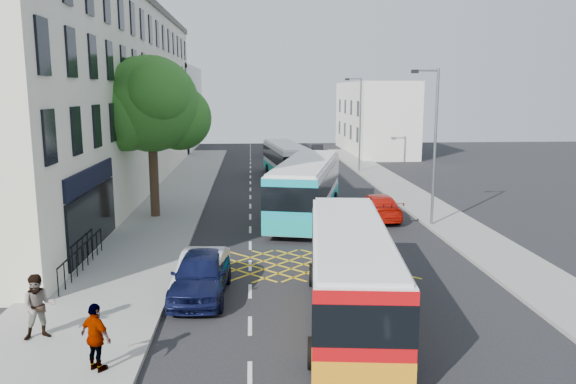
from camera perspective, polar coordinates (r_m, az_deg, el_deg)
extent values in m
plane|color=black|center=(17.86, 6.71, -13.09)|extent=(120.00, 120.00, 0.00)
cube|color=gray|center=(32.34, -13.29, -2.48)|extent=(5.00, 70.00, 0.15)
cube|color=gray|center=(33.60, 14.72, -2.07)|extent=(3.00, 70.00, 0.15)
cube|color=beige|center=(42.06, -19.02, 8.95)|extent=(8.00, 45.00, 13.00)
cube|color=black|center=(25.34, -19.41, 1.38)|extent=(0.12, 7.00, 0.90)
cube|color=black|center=(25.66, -19.17, -2.60)|extent=(0.12, 7.00, 2.60)
cube|color=silver|center=(71.98, -12.60, 8.39)|extent=(8.00, 20.00, 10.00)
cube|color=silver|center=(65.72, 8.71, 7.48)|extent=(6.00, 18.00, 8.00)
cylinder|color=#382619|center=(31.93, -13.46, 1.50)|extent=(0.50, 0.50, 4.40)
sphere|color=#28621C|center=(31.59, -13.77, 8.69)|extent=(5.20, 5.20, 5.20)
sphere|color=#28621C|center=(32.20, -10.99, 7.40)|extent=(3.60, 3.60, 3.60)
sphere|color=#28621C|center=(31.25, -16.09, 7.47)|extent=(3.80, 3.80, 3.80)
sphere|color=#28621C|center=(30.20, -13.10, 9.80)|extent=(3.40, 3.40, 3.40)
sphere|color=#28621C|center=(32.81, -14.91, 10.44)|extent=(3.20, 3.20, 3.20)
cylinder|color=slate|center=(29.79, 14.70, 4.33)|extent=(0.14, 0.14, 8.00)
cylinder|color=slate|center=(29.48, 13.91, 11.90)|extent=(1.20, 0.10, 0.10)
cube|color=black|center=(29.30, 12.77, 11.86)|extent=(0.35, 0.15, 0.18)
cylinder|color=slate|center=(49.11, 7.33, 6.79)|extent=(0.14, 0.14, 8.00)
cylinder|color=slate|center=(48.92, 6.74, 11.36)|extent=(1.20, 0.10, 0.10)
cube|color=black|center=(48.82, 6.03, 11.32)|extent=(0.35, 0.15, 0.18)
cube|color=silver|center=(17.79, 6.31, -7.84)|extent=(3.41, 10.37, 2.45)
cube|color=silver|center=(17.44, 6.39, -3.86)|extent=(3.21, 10.15, 0.11)
cube|color=black|center=(17.69, 6.34, -6.77)|extent=(3.48, 10.44, 1.02)
cube|color=orange|center=(18.08, 6.26, -10.42)|extent=(3.47, 10.43, 0.69)
cube|color=#B8090D|center=(13.08, 7.79, -14.63)|extent=(2.35, 0.36, 2.31)
cube|color=#FF0C0C|center=(13.31, 3.65, -17.21)|extent=(0.26, 0.09, 0.25)
cube|color=#FF0C0C|center=(13.47, 11.75, -17.05)|extent=(0.26, 0.09, 0.25)
cylinder|color=black|center=(20.74, 2.53, -8.42)|extent=(0.35, 0.86, 0.83)
cylinder|color=black|center=(20.88, 8.96, -8.42)|extent=(0.35, 0.86, 0.83)
cylinder|color=black|center=(15.00, 2.51, -16.03)|extent=(0.35, 0.86, 0.83)
cylinder|color=black|center=(15.19, 11.63, -15.90)|extent=(0.35, 0.86, 0.83)
cube|color=silver|center=(31.34, 1.88, 0.50)|extent=(5.20, 11.75, 2.76)
cube|color=silver|center=(31.13, 1.89, 3.10)|extent=(4.95, 11.48, 0.13)
cube|color=black|center=(31.28, 1.88, 1.21)|extent=(5.28, 11.83, 1.15)
cube|color=#0C9F9A|center=(31.52, 1.87, -1.23)|extent=(5.26, 11.81, 0.78)
cube|color=#0E99AE|center=(25.80, 0.15, -1.56)|extent=(2.60, 0.71, 2.61)
cube|color=#FF0C0C|center=(26.14, -2.14, -3.05)|extent=(0.26, 0.12, 0.25)
cube|color=#FF0C0C|center=(25.80, 2.45, -3.23)|extent=(0.26, 0.12, 0.25)
cylinder|color=black|center=(34.81, 0.45, -0.65)|extent=(0.50, 0.98, 0.94)
cylinder|color=black|center=(34.49, 4.72, -0.78)|extent=(0.50, 0.98, 0.94)
cylinder|color=black|center=(28.09, -1.85, -3.31)|extent=(0.50, 0.98, 0.94)
cylinder|color=black|center=(27.70, 3.44, -3.52)|extent=(0.50, 0.98, 0.94)
cube|color=silver|center=(45.81, -0.19, 3.31)|extent=(3.45, 10.11, 2.39)
cube|color=silver|center=(45.67, -0.19, 4.85)|extent=(3.24, 9.89, 0.11)
cube|color=black|center=(45.77, -0.19, 3.73)|extent=(3.51, 10.18, 0.99)
cube|color=#0DAC9A|center=(45.91, -0.19, 2.28)|extent=(3.50, 10.17, 0.68)
cube|color=white|center=(41.01, 1.07, 2.52)|extent=(2.29, 0.38, 2.25)
cube|color=#FF0C0C|center=(40.92, -0.13, 1.61)|extent=(0.26, 0.09, 0.25)
cube|color=#FF0C0C|center=(41.28, 2.26, 1.68)|extent=(0.26, 0.09, 0.25)
cylinder|color=black|center=(48.40, -2.09, 2.36)|extent=(0.35, 0.84, 0.81)
cylinder|color=black|center=(48.79, 0.53, 2.43)|extent=(0.35, 0.84, 0.81)
cylinder|color=black|center=(42.51, -0.86, 1.26)|extent=(0.35, 0.84, 0.81)
cylinder|color=black|center=(42.95, 2.10, 1.35)|extent=(0.35, 0.84, 0.81)
cylinder|color=black|center=(16.43, 10.16, -14.02)|extent=(0.13, 0.69, 0.69)
cylinder|color=black|center=(17.88, 8.91, -11.92)|extent=(0.13, 0.69, 0.69)
cube|color=black|center=(17.03, 9.54, -11.92)|extent=(0.24, 1.30, 0.24)
cube|color=black|center=(17.20, 9.35, -10.99)|extent=(0.30, 0.49, 0.22)
cube|color=black|center=(16.73, 9.76, -11.82)|extent=(0.28, 0.54, 0.11)
cylinder|color=slate|center=(17.68, 8.98, -10.75)|extent=(0.07, 0.47, 0.91)
cylinder|color=slate|center=(17.40, 9.13, -9.77)|extent=(0.65, 0.04, 0.04)
cube|color=gold|center=(16.17, 10.34, -13.48)|extent=(0.19, 0.02, 0.14)
imported|color=black|center=(16.82, 9.62, -10.65)|extent=(0.68, 0.45, 1.86)
sphere|color=#99999E|center=(16.56, 9.70, -8.07)|extent=(0.32, 0.32, 0.32)
imported|color=#0D1135|center=(19.86, -8.86, -8.28)|extent=(2.09, 4.71, 1.57)
imported|color=#B9BDC2|center=(20.39, -8.73, -8.02)|extent=(1.86, 4.37, 1.40)
imported|color=red|center=(31.66, 9.13, -1.46)|extent=(1.97, 4.80, 1.39)
imported|color=#393D40|center=(61.32, -0.82, 4.30)|extent=(2.92, 5.20, 1.37)
imported|color=#9EA0A5|center=(57.72, 1.84, 3.83)|extent=(1.65, 3.59, 1.19)
imported|color=black|center=(62.37, 2.98, 4.33)|extent=(1.67, 3.85, 1.23)
imported|color=gray|center=(17.51, -23.99, -10.60)|extent=(1.09, 0.97, 1.88)
imported|color=gray|center=(15.14, -18.92, -13.80)|extent=(1.09, 0.95, 1.76)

